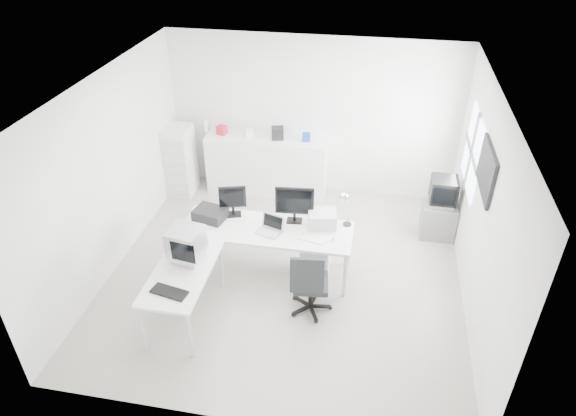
% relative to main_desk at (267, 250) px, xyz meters
% --- Properties ---
extents(floor, '(5.00, 5.00, 0.01)m').
position_rel_main_desk_xyz_m(floor, '(0.27, -0.00, -0.38)').
color(floor, silver).
rests_on(floor, ground).
extents(ceiling, '(5.00, 5.00, 0.01)m').
position_rel_main_desk_xyz_m(ceiling, '(0.27, -0.00, 2.42)').
color(ceiling, white).
rests_on(ceiling, back_wall).
extents(back_wall, '(5.00, 0.02, 2.80)m').
position_rel_main_desk_xyz_m(back_wall, '(0.27, 2.50, 1.02)').
color(back_wall, silver).
rests_on(back_wall, floor).
extents(left_wall, '(0.02, 5.00, 2.80)m').
position_rel_main_desk_xyz_m(left_wall, '(-2.23, -0.00, 1.02)').
color(left_wall, silver).
rests_on(left_wall, floor).
extents(right_wall, '(0.02, 5.00, 2.80)m').
position_rel_main_desk_xyz_m(right_wall, '(2.77, -0.00, 1.02)').
color(right_wall, silver).
rests_on(right_wall, floor).
extents(window, '(0.02, 1.20, 1.10)m').
position_rel_main_desk_xyz_m(window, '(2.75, 1.20, 1.23)').
color(window, white).
rests_on(window, right_wall).
extents(wall_picture, '(0.04, 0.90, 0.60)m').
position_rel_main_desk_xyz_m(wall_picture, '(2.74, 0.10, 1.52)').
color(wall_picture, black).
rests_on(wall_picture, right_wall).
extents(main_desk, '(2.40, 0.80, 0.75)m').
position_rel_main_desk_xyz_m(main_desk, '(0.00, 0.00, 0.00)').
color(main_desk, silver).
rests_on(main_desk, floor).
extents(side_desk, '(0.70, 1.40, 0.75)m').
position_rel_main_desk_xyz_m(side_desk, '(-0.85, -1.10, 0.00)').
color(side_desk, silver).
rests_on(side_desk, floor).
extents(drawer_pedestal, '(0.40, 0.50, 0.60)m').
position_rel_main_desk_xyz_m(drawer_pedestal, '(0.70, 0.05, -0.08)').
color(drawer_pedestal, silver).
rests_on(drawer_pedestal, floor).
extents(inkjet_printer, '(0.50, 0.43, 0.16)m').
position_rel_main_desk_xyz_m(inkjet_printer, '(-0.85, 0.10, 0.45)').
color(inkjet_printer, black).
rests_on(inkjet_printer, main_desk).
extents(lcd_monitor_small, '(0.44, 0.32, 0.49)m').
position_rel_main_desk_xyz_m(lcd_monitor_small, '(-0.55, 0.25, 0.62)').
color(lcd_monitor_small, black).
rests_on(lcd_monitor_small, main_desk).
extents(lcd_monitor_large, '(0.56, 0.26, 0.56)m').
position_rel_main_desk_xyz_m(lcd_monitor_large, '(0.35, 0.25, 0.66)').
color(lcd_monitor_large, black).
rests_on(lcd_monitor_large, main_desk).
extents(laptop, '(0.47, 0.47, 0.24)m').
position_rel_main_desk_xyz_m(laptop, '(0.05, -0.10, 0.50)').
color(laptop, '#B7B7BA').
rests_on(laptop, main_desk).
extents(white_keyboard, '(0.39, 0.19, 0.02)m').
position_rel_main_desk_xyz_m(white_keyboard, '(0.65, -0.15, 0.38)').
color(white_keyboard, silver).
rests_on(white_keyboard, main_desk).
extents(white_mouse, '(0.06, 0.06, 0.06)m').
position_rel_main_desk_xyz_m(white_mouse, '(0.95, -0.10, 0.40)').
color(white_mouse, silver).
rests_on(white_mouse, main_desk).
extents(laser_printer, '(0.44, 0.40, 0.22)m').
position_rel_main_desk_xyz_m(laser_printer, '(0.75, 0.22, 0.49)').
color(laser_printer, silver).
rests_on(laser_printer, main_desk).
extents(desk_lamp, '(0.20, 0.20, 0.54)m').
position_rel_main_desk_xyz_m(desk_lamp, '(1.10, 0.30, 0.64)').
color(desk_lamp, silver).
rests_on(desk_lamp, main_desk).
extents(crt_monitor, '(0.43, 0.43, 0.43)m').
position_rel_main_desk_xyz_m(crt_monitor, '(-0.85, -0.85, 0.59)').
color(crt_monitor, '#B7B7BA').
rests_on(crt_monitor, side_desk).
extents(black_keyboard, '(0.47, 0.26, 0.03)m').
position_rel_main_desk_xyz_m(black_keyboard, '(-0.85, -1.50, 0.39)').
color(black_keyboard, black).
rests_on(black_keyboard, side_desk).
extents(office_chair, '(0.64, 0.64, 1.00)m').
position_rel_main_desk_xyz_m(office_chair, '(0.73, -0.69, 0.13)').
color(office_chair, '#2A2D30').
rests_on(office_chair, floor).
extents(tv_cabinet, '(0.53, 0.44, 0.58)m').
position_rel_main_desk_xyz_m(tv_cabinet, '(2.49, 1.36, -0.08)').
color(tv_cabinet, slate).
rests_on(tv_cabinet, floor).
extents(crt_tv, '(0.50, 0.48, 0.45)m').
position_rel_main_desk_xyz_m(crt_tv, '(2.49, 1.36, 0.43)').
color(crt_tv, black).
rests_on(crt_tv, tv_cabinet).
extents(sideboard, '(2.14, 0.53, 1.07)m').
position_rel_main_desk_xyz_m(sideboard, '(-0.49, 2.24, 0.16)').
color(sideboard, silver).
rests_on(sideboard, floor).
extents(clutter_box_a, '(0.19, 0.17, 0.16)m').
position_rel_main_desk_xyz_m(clutter_box_a, '(-1.29, 2.24, 0.77)').
color(clutter_box_a, red).
rests_on(clutter_box_a, sideboard).
extents(clutter_box_b, '(0.17, 0.16, 0.13)m').
position_rel_main_desk_xyz_m(clutter_box_b, '(-0.79, 2.24, 0.76)').
color(clutter_box_b, silver).
rests_on(clutter_box_b, sideboard).
extents(clutter_box_c, '(0.24, 0.23, 0.21)m').
position_rel_main_desk_xyz_m(clutter_box_c, '(-0.29, 2.24, 0.80)').
color(clutter_box_c, black).
rests_on(clutter_box_c, sideboard).
extents(clutter_box_d, '(0.15, 0.14, 0.14)m').
position_rel_main_desk_xyz_m(clutter_box_d, '(0.21, 2.24, 0.76)').
color(clutter_box_d, '#16329E').
rests_on(clutter_box_d, sideboard).
extents(clutter_bottle, '(0.07, 0.07, 0.22)m').
position_rel_main_desk_xyz_m(clutter_bottle, '(-1.59, 2.28, 0.80)').
color(clutter_bottle, silver).
rests_on(clutter_bottle, sideboard).
extents(filing_cabinet, '(0.44, 0.53, 1.27)m').
position_rel_main_desk_xyz_m(filing_cabinet, '(-2.01, 1.94, 0.26)').
color(filing_cabinet, silver).
rests_on(filing_cabinet, floor).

